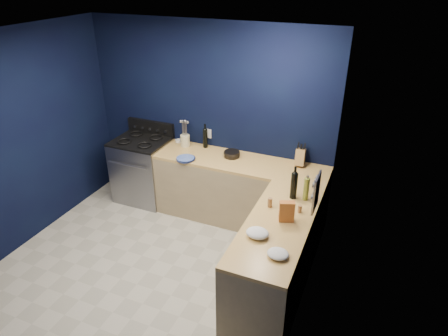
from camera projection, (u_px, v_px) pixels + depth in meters
The scene contains 28 objects.
floor at pixel (148, 272), 4.62m from camera, with size 3.50×3.50×0.02m, color #AEA898.
ceiling at pixel (120, 41), 3.41m from camera, with size 3.50×3.50×0.02m, color silver.
wall_back at pixel (209, 118), 5.45m from camera, with size 3.50×0.02×2.60m, color black.
wall_right at pixel (308, 211), 3.41m from camera, with size 0.02×3.50×2.60m, color black.
wall_left at pixel (9, 146), 4.62m from camera, with size 0.02×3.50×2.60m, color black.
cab_back at pixel (240, 192), 5.38m from camera, with size 2.30×0.63×0.86m, color tan.
top_back at pixel (240, 163), 5.17m from camera, with size 2.30×0.63×0.04m, color olive.
cab_right at pixel (275, 260), 4.15m from camera, with size 0.63×1.67×0.86m, color tan.
top_right at pixel (278, 225), 3.95m from camera, with size 0.63×1.67×0.04m, color olive.
gas_range at pixel (143, 170), 5.88m from camera, with size 0.76×0.66×0.92m, color gray.
oven_door at pixel (131, 181), 5.63m from camera, with size 0.59×0.02×0.42m, color black.
cooktop at pixel (140, 141), 5.66m from camera, with size 0.76×0.66×0.03m, color black.
backguard at pixel (151, 127), 5.86m from camera, with size 0.76×0.06×0.20m, color black.
spice_panel at pixel (316, 193), 3.92m from camera, with size 0.02×0.28×0.38m, color gray.
wall_outlet at pixel (208, 134), 5.54m from camera, with size 0.09×0.02×0.13m, color white.
plate_stack at pixel (185, 159), 5.20m from camera, with size 0.24×0.24×0.03m, color #3046A0.
ramekin at pixel (179, 141), 5.72m from camera, with size 0.09×0.09×0.04m, color white.
utensil_crock at pixel (185, 141), 5.56m from camera, with size 0.13×0.13×0.16m, color beige.
wine_bottle_back at pixel (205, 138), 5.50m from camera, with size 0.07×0.07×0.27m, color black.
lemon_basket at pixel (232, 154), 5.27m from camera, with size 0.21×0.21×0.08m, color black.
knife_block at pixel (300, 157), 5.04m from camera, with size 0.12×0.19×0.21m, color olive.
wine_bottle_right at pixel (294, 186), 4.30m from camera, with size 0.07×0.07×0.30m, color black.
oil_bottle at pixel (306, 189), 4.27m from camera, with size 0.06×0.06×0.26m, color olive.
spice_jar_near at pixel (270, 202), 4.18m from camera, with size 0.05×0.05×0.10m, color olive.
spice_jar_far at pixel (300, 209), 4.09m from camera, with size 0.04×0.04×0.08m, color olive.
crouton_bag at pixel (287, 212), 3.92m from camera, with size 0.15×0.07×0.22m, color #A5132E.
towel_front at pixel (257, 233), 3.73m from camera, with size 0.22×0.19×0.08m, color white.
towel_end at pixel (278, 254), 3.48m from camera, with size 0.20×0.18×0.06m, color white.
Camera 1 is at (2.19, -2.91, 3.21)m, focal length 31.69 mm.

